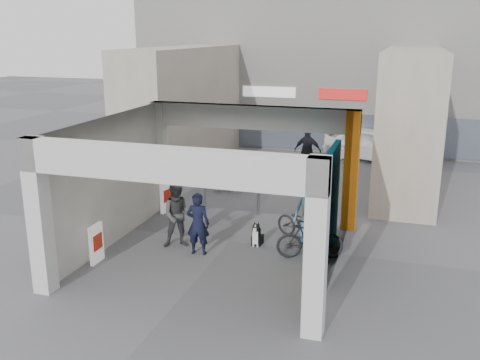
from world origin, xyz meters
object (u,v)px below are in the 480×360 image
(man_with_dog, at_px, (198,224))
(man_back_turned, at_px, (178,215))
(produce_stand, at_px, (228,170))
(man_elderly, at_px, (311,211))
(border_collie, at_px, (257,236))
(man_crates, at_px, (308,151))
(bicycle_front, at_px, (304,224))
(bicycle_rear, at_px, (310,239))
(cafe_set, at_px, (234,182))
(white_van, at_px, (372,144))

(man_with_dog, relative_size, man_back_turned, 0.93)
(produce_stand, relative_size, man_elderly, 0.73)
(produce_stand, bearing_deg, border_collie, -72.78)
(produce_stand, height_order, border_collie, produce_stand)
(produce_stand, xyz_separation_m, man_crates, (2.86, 1.64, 0.59))
(man_with_dog, height_order, man_crates, man_crates)
(border_collie, bearing_deg, man_crates, 95.01)
(bicycle_front, height_order, bicycle_rear, bicycle_rear)
(man_elderly, distance_m, bicycle_front, 0.49)
(cafe_set, height_order, white_van, white_van)
(man_back_turned, relative_size, man_elderly, 0.97)
(man_crates, bearing_deg, border_collie, 94.72)
(border_collie, distance_m, bicycle_rear, 1.59)
(bicycle_rear, height_order, white_van, white_van)
(man_back_turned, relative_size, man_crates, 0.94)
(produce_stand, height_order, man_with_dog, man_with_dog)
(cafe_set, height_order, man_crates, man_crates)
(cafe_set, relative_size, man_back_turned, 0.76)
(cafe_set, xyz_separation_m, man_back_turned, (0.24, -5.54, 0.60))
(man_crates, relative_size, bicycle_rear, 1.11)
(bicycle_front, bearing_deg, produce_stand, 63.67)
(man_with_dog, height_order, white_van, man_with_dog)
(produce_stand, distance_m, bicycle_front, 6.92)
(man_elderly, xyz_separation_m, bicycle_rear, (0.18, -1.04, -0.40))
(man_elderly, bearing_deg, man_crates, 100.75)
(man_crates, height_order, white_van, man_crates)
(man_elderly, relative_size, man_crates, 0.97)
(border_collie, relative_size, man_elderly, 0.37)
(cafe_set, bearing_deg, man_elderly, -49.98)
(cafe_set, bearing_deg, bicycle_rear, -54.66)
(produce_stand, xyz_separation_m, man_back_turned, (0.97, -6.98, 0.54))
(man_with_dog, bearing_deg, bicycle_rear, -174.59)
(white_van, bearing_deg, produce_stand, 153.07)
(bicycle_rear, distance_m, white_van, 11.62)
(bicycle_rear, bearing_deg, man_back_turned, 78.41)
(man_back_turned, height_order, white_van, man_back_turned)
(cafe_set, height_order, produce_stand, produce_stand)
(cafe_set, relative_size, man_with_dog, 0.81)
(man_back_turned, bearing_deg, bicycle_front, -0.57)
(border_collie, height_order, bicycle_rear, bicycle_rear)
(man_crates, bearing_deg, man_with_dog, 86.31)
(man_back_turned, bearing_deg, border_collie, -5.60)
(border_collie, relative_size, man_crates, 0.36)
(cafe_set, distance_m, bicycle_rear, 6.47)
(man_with_dog, height_order, bicycle_rear, man_with_dog)
(produce_stand, height_order, bicycle_front, bicycle_front)
(cafe_set, distance_m, man_with_dog, 5.94)
(border_collie, bearing_deg, man_with_dog, -138.62)
(man_with_dog, bearing_deg, man_crates, -103.79)
(bicycle_front, distance_m, bicycle_rear, 1.19)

